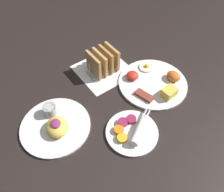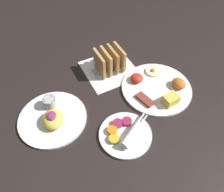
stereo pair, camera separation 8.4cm
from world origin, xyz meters
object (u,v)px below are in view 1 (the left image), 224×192
at_px(plate_condiments, 132,131).
at_px(toast_rack, 103,62).
at_px(plate_breakfast, 154,82).
at_px(plate_foreground, 55,125).

distance_m(plate_condiments, toast_rack, 0.34).
height_order(plate_breakfast, plate_foreground, plate_foreground).
bearing_deg(toast_rack, plate_foreground, -65.62).
bearing_deg(plate_condiments, toast_rack, 162.41).
relative_size(plate_condiments, toast_rack, 1.33).
relative_size(plate_breakfast, plate_condiments, 1.46).
distance_m(plate_condiments, plate_foreground, 0.27).
bearing_deg(plate_foreground, toast_rack, 114.38).
bearing_deg(plate_breakfast, plate_condiments, -60.49).
distance_m(plate_breakfast, plate_foreground, 0.43).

